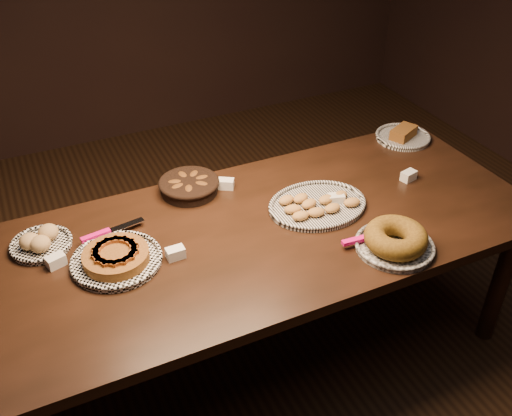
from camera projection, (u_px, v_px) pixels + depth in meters
name	position (u px, v px, depth m)	size (l,w,h in m)	color
ground	(257.00, 352.00, 2.77)	(5.00, 5.00, 0.00)	black
buffet_table	(257.00, 243.00, 2.38)	(2.40, 1.00, 0.75)	black
apple_tart_plate	(116.00, 258.00, 2.15)	(0.35, 0.39, 0.07)	white
madeleine_platter	(317.00, 205.00, 2.45)	(0.43, 0.35, 0.05)	black
bundt_cake_plate	(395.00, 240.00, 2.21)	(0.35, 0.31, 0.10)	black
croissant_basket	(189.00, 185.00, 2.54)	(0.32, 0.32, 0.07)	black
bread_roll_plate	(40.00, 242.00, 2.23)	(0.24, 0.24, 0.08)	white
loaf_plate	(403.00, 136.00, 2.97)	(0.28, 0.28, 0.07)	black
tent_cards	(249.00, 211.00, 2.40)	(1.66, 0.43, 0.04)	white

